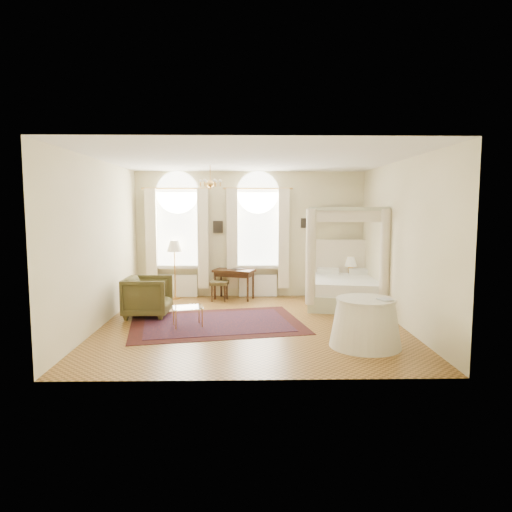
% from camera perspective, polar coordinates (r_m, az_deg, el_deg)
% --- Properties ---
extents(ground, '(6.00, 6.00, 0.00)m').
position_cam_1_polar(ground, '(9.36, -0.57, -8.54)').
color(ground, olive).
rests_on(ground, ground).
extents(room_walls, '(6.00, 6.00, 6.00)m').
position_cam_1_polar(room_walls, '(9.07, -0.58, 3.66)').
color(room_walls, beige).
rests_on(room_walls, ground).
extents(window_left, '(1.62, 0.27, 3.29)m').
position_cam_1_polar(window_left, '(12.10, -9.76, 1.86)').
color(window_left, silver).
rests_on(window_left, room_walls).
extents(window_right, '(1.62, 0.27, 3.29)m').
position_cam_1_polar(window_right, '(11.97, 0.24, 1.90)').
color(window_right, silver).
rests_on(window_right, room_walls).
extents(chandelier, '(0.51, 0.45, 0.50)m').
position_cam_1_polar(chandelier, '(10.30, -5.73, 9.08)').
color(chandelier, '#C38E41').
rests_on(chandelier, room_walls).
extents(wall_pictures, '(2.54, 0.03, 0.39)m').
position_cam_1_polar(wall_pictures, '(12.04, -0.31, 3.85)').
color(wall_pictures, black).
rests_on(wall_pictures, room_walls).
extents(canopy_bed, '(2.13, 2.46, 2.37)m').
position_cam_1_polar(canopy_bed, '(11.29, 11.06, -3.32)').
color(canopy_bed, '#B9BD99').
rests_on(canopy_bed, ground).
extents(nightstand, '(0.56, 0.54, 0.62)m').
position_cam_1_polar(nightstand, '(12.26, 12.04, -3.68)').
color(nightstand, '#321E0D').
rests_on(nightstand, ground).
extents(nightstand_lamp, '(0.31, 0.31, 0.45)m').
position_cam_1_polar(nightstand_lamp, '(12.18, 11.76, -0.84)').
color(nightstand_lamp, '#C38E41').
rests_on(nightstand_lamp, nightstand).
extents(writing_desk, '(1.15, 0.85, 0.77)m').
position_cam_1_polar(writing_desk, '(11.78, -2.77, -2.24)').
color(writing_desk, '#321E0D').
rests_on(writing_desk, ground).
extents(laptop, '(0.43, 0.36, 0.03)m').
position_cam_1_polar(laptop, '(11.76, -2.46, -1.63)').
color(laptop, black).
rests_on(laptop, writing_desk).
extents(stool, '(0.48, 0.48, 0.50)m').
position_cam_1_polar(stool, '(11.62, -4.59, -3.56)').
color(stool, '#443C1D').
rests_on(stool, ground).
extents(armchair, '(0.98, 0.95, 0.88)m').
position_cam_1_polar(armchair, '(10.22, -13.37, -4.94)').
color(armchair, '#433D1C').
rests_on(armchair, ground).
extents(coffee_table, '(0.69, 0.57, 0.41)m').
position_cam_1_polar(coffee_table, '(9.19, -8.54, -6.53)').
color(coffee_table, white).
rests_on(coffee_table, ground).
extents(floor_lamp, '(0.39, 0.39, 1.51)m').
position_cam_1_polar(floor_lamp, '(11.91, -10.16, 0.84)').
color(floor_lamp, '#C38E41').
rests_on(floor_lamp, ground).
extents(oriental_rug, '(3.83, 3.06, 0.01)m').
position_cam_1_polar(oriental_rug, '(9.47, -4.95, -8.34)').
color(oriental_rug, '#42130F').
rests_on(oriental_rug, ground).
extents(side_table, '(1.22, 1.22, 0.83)m').
position_cam_1_polar(side_table, '(8.06, 13.51, -8.14)').
color(side_table, white).
rests_on(side_table, ground).
extents(book, '(0.27, 0.30, 0.02)m').
position_cam_1_polar(book, '(7.85, 15.29, -5.33)').
color(book, black).
rests_on(book, side_table).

